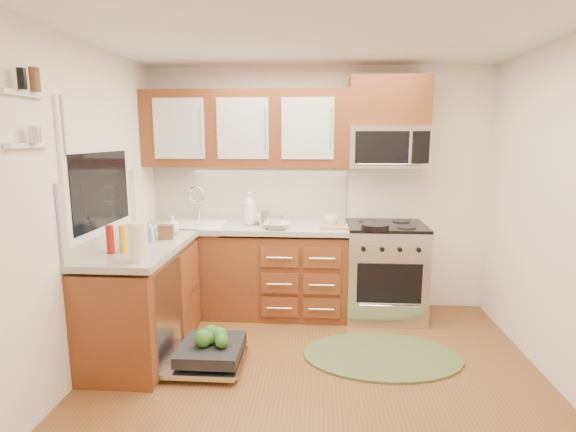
# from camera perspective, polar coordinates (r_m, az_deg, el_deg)

# --- Properties ---
(floor) EXTENTS (3.50, 3.50, 0.00)m
(floor) POSITION_cam_1_polar(r_m,az_deg,el_deg) (3.46, 3.40, -21.31)
(floor) COLOR brown
(floor) RESTS_ON ground
(ceiling) EXTENTS (3.50, 3.50, 0.00)m
(ceiling) POSITION_cam_1_polar(r_m,az_deg,el_deg) (3.03, 3.94, 23.34)
(ceiling) COLOR white
(ceiling) RESTS_ON ground
(wall_back) EXTENTS (3.50, 0.04, 2.50)m
(wall_back) POSITION_cam_1_polar(r_m,az_deg,el_deg) (4.74, 3.77, 3.39)
(wall_back) COLOR white
(wall_back) RESTS_ON ground
(wall_front) EXTENTS (3.50, 0.04, 2.50)m
(wall_front) POSITION_cam_1_polar(r_m,az_deg,el_deg) (1.33, 3.20, -14.66)
(wall_front) COLOR white
(wall_front) RESTS_ON ground
(wall_left) EXTENTS (0.04, 3.50, 2.50)m
(wall_left) POSITION_cam_1_polar(r_m,az_deg,el_deg) (3.48, -26.50, -0.11)
(wall_left) COLOR white
(wall_left) RESTS_ON ground
(base_cabinet_back) EXTENTS (2.05, 0.60, 0.85)m
(base_cabinet_back) POSITION_cam_1_polar(r_m,az_deg,el_deg) (4.67, -5.35, -7.08)
(base_cabinet_back) COLOR #5A2B14
(base_cabinet_back) RESTS_ON ground
(base_cabinet_left) EXTENTS (0.60, 1.25, 0.85)m
(base_cabinet_left) POSITION_cam_1_polar(r_m,az_deg,el_deg) (4.02, -17.97, -10.47)
(base_cabinet_left) COLOR #5A2B14
(base_cabinet_left) RESTS_ON ground
(countertop_back) EXTENTS (2.07, 0.64, 0.05)m
(countertop_back) POSITION_cam_1_polar(r_m,az_deg,el_deg) (4.55, -5.47, -1.39)
(countertop_back) COLOR #A29E94
(countertop_back) RESTS_ON base_cabinet_back
(countertop_left) EXTENTS (0.64, 1.27, 0.05)m
(countertop_left) POSITION_cam_1_polar(r_m,az_deg,el_deg) (3.88, -18.22, -3.89)
(countertop_left) COLOR #A29E94
(countertop_left) RESTS_ON base_cabinet_left
(backsplash_back) EXTENTS (2.05, 0.02, 0.57)m
(backsplash_back) POSITION_cam_1_polar(r_m,az_deg,el_deg) (4.78, -4.96, 2.95)
(backsplash_back) COLOR #BCB7A9
(backsplash_back) RESTS_ON ground
(backsplash_left) EXTENTS (0.02, 1.25, 0.57)m
(backsplash_left) POSITION_cam_1_polar(r_m,az_deg,el_deg) (3.94, -22.45, 0.67)
(backsplash_left) COLOR #BCB7A9
(backsplash_left) RESTS_ON ground
(upper_cabinets) EXTENTS (2.05, 0.35, 0.75)m
(upper_cabinets) POSITION_cam_1_polar(r_m,az_deg,el_deg) (4.59, -5.40, 10.97)
(upper_cabinets) COLOR #5A2B14
(upper_cabinets) RESTS_ON ground
(cabinet_over_mw) EXTENTS (0.76, 0.35, 0.47)m
(cabinet_over_mw) POSITION_cam_1_polar(r_m,az_deg,el_deg) (4.59, 12.68, 14.02)
(cabinet_over_mw) COLOR #5A2B14
(cabinet_over_mw) RESTS_ON ground
(range) EXTENTS (0.76, 0.64, 0.95)m
(range) POSITION_cam_1_polar(r_m,az_deg,el_deg) (4.63, 12.15, -6.79)
(range) COLOR silver
(range) RESTS_ON ground
(microwave) EXTENTS (0.76, 0.38, 0.40)m
(microwave) POSITION_cam_1_polar(r_m,az_deg,el_deg) (4.56, 12.51, 8.58)
(microwave) COLOR silver
(microwave) RESTS_ON ground
(sink) EXTENTS (0.62, 0.50, 0.26)m
(sink) POSITION_cam_1_polar(r_m,az_deg,el_deg) (4.66, -11.88, -2.53)
(sink) COLOR white
(sink) RESTS_ON ground
(dishwasher) EXTENTS (0.70, 0.60, 0.20)m
(dishwasher) POSITION_cam_1_polar(r_m,az_deg,el_deg) (3.78, -10.30, -16.89)
(dishwasher) COLOR silver
(dishwasher) RESTS_ON ground
(window) EXTENTS (0.03, 1.05, 1.05)m
(window) POSITION_cam_1_polar(r_m,az_deg,el_deg) (3.88, -22.95, 5.56)
(window) COLOR white
(window) RESTS_ON ground
(window_blind) EXTENTS (0.02, 0.96, 0.40)m
(window_blind) POSITION_cam_1_polar(r_m,az_deg,el_deg) (3.86, -22.96, 10.46)
(window_blind) COLOR white
(window_blind) RESTS_ON ground
(shelf_upper) EXTENTS (0.04, 0.40, 0.03)m
(shelf_upper) POSITION_cam_1_polar(r_m,az_deg,el_deg) (3.14, -30.48, 13.25)
(shelf_upper) COLOR white
(shelf_upper) RESTS_ON ground
(shelf_lower) EXTENTS (0.04, 0.40, 0.03)m
(shelf_lower) POSITION_cam_1_polar(r_m,az_deg,el_deg) (3.13, -29.98, 7.78)
(shelf_lower) COLOR white
(shelf_lower) RESTS_ON ground
(rug) EXTENTS (1.47, 1.12, 0.02)m
(rug) POSITION_cam_1_polar(r_m,az_deg,el_deg) (3.97, 11.87, -16.99)
(rug) COLOR #59663A
(rug) RESTS_ON ground
(skillet) EXTENTS (0.29, 0.29, 0.05)m
(skillet) POSITION_cam_1_polar(r_m,az_deg,el_deg) (4.25, 11.02, -1.33)
(skillet) COLOR black
(skillet) RESTS_ON range
(stock_pot) EXTENTS (0.22, 0.22, 0.11)m
(stock_pot) POSITION_cam_1_polar(r_m,az_deg,el_deg) (4.44, -1.75, -0.54)
(stock_pot) COLOR silver
(stock_pot) RESTS_ON countertop_back
(cutting_board) EXTENTS (0.31, 0.20, 0.02)m
(cutting_board) POSITION_cam_1_polar(r_m,az_deg,el_deg) (4.37, 6.06, -1.39)
(cutting_board) COLOR #AA714D
(cutting_board) RESTS_ON countertop_back
(canister) EXTENTS (0.13, 0.13, 0.17)m
(canister) POSITION_cam_1_polar(r_m,az_deg,el_deg) (4.35, -2.97, -0.40)
(canister) COLOR silver
(canister) RESTS_ON countertop_back
(paper_towel_roll) EXTENTS (0.17, 0.17, 0.28)m
(paper_towel_roll) POSITION_cam_1_polar(r_m,az_deg,el_deg) (3.35, -18.45, -3.16)
(paper_towel_roll) COLOR white
(paper_towel_roll) RESTS_ON countertop_left
(mustard_bottle) EXTENTS (0.07, 0.07, 0.21)m
(mustard_bottle) POSITION_cam_1_polar(r_m,az_deg,el_deg) (3.66, -20.13, -2.73)
(mustard_bottle) COLOR gold
(mustard_bottle) RESTS_ON countertop_left
(red_bottle) EXTENTS (0.06, 0.06, 0.22)m
(red_bottle) POSITION_cam_1_polar(r_m,az_deg,el_deg) (3.65, -21.64, -2.81)
(red_bottle) COLOR #AD0E0E
(red_bottle) RESTS_ON countertop_left
(wooden_box) EXTENTS (0.14, 0.11, 0.13)m
(wooden_box) POSITION_cam_1_polar(r_m,az_deg,el_deg) (4.02, -15.24, -1.96)
(wooden_box) COLOR brown
(wooden_box) RESTS_ON countertop_left
(blue_carton) EXTENTS (0.10, 0.06, 0.16)m
(blue_carton) POSITION_cam_1_polar(r_m,az_deg,el_deg) (3.87, -18.06, -2.30)
(blue_carton) COLOR blue
(blue_carton) RESTS_ON countertop_left
(bowl_a) EXTENTS (0.26, 0.26, 0.06)m
(bowl_a) POSITION_cam_1_polar(r_m,az_deg,el_deg) (4.31, -1.45, -1.24)
(bowl_a) COLOR #999999
(bowl_a) RESTS_ON countertop_back
(bowl_b) EXTENTS (0.37, 0.37, 0.09)m
(bowl_b) POSITION_cam_1_polar(r_m,az_deg,el_deg) (4.57, -2.76, -0.42)
(bowl_b) COLOR #999999
(bowl_b) RESTS_ON countertop_back
(cup) EXTENTS (0.16, 0.16, 0.11)m
(cup) POSITION_cam_1_polar(r_m,az_deg,el_deg) (4.50, 5.62, -0.52)
(cup) COLOR #999999
(cup) RESTS_ON countertop_back
(soap_bottle_a) EXTENTS (0.13, 0.13, 0.33)m
(soap_bottle_a) POSITION_cam_1_polar(r_m,az_deg,el_deg) (4.48, -4.87, 0.91)
(soap_bottle_a) COLOR #999999
(soap_bottle_a) RESTS_ON countertop_back
(soap_bottle_b) EXTENTS (0.08, 0.08, 0.17)m
(soap_bottle_b) POSITION_cam_1_polar(r_m,az_deg,el_deg) (4.00, -17.20, -1.78)
(soap_bottle_b) COLOR #999999
(soap_bottle_b) RESTS_ON countertop_left
(soap_bottle_c) EXTENTS (0.16, 0.16, 0.17)m
(soap_bottle_c) POSITION_cam_1_polar(r_m,az_deg,el_deg) (4.22, -14.50, -1.08)
(soap_bottle_c) COLOR #999999
(soap_bottle_c) RESTS_ON countertop_left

